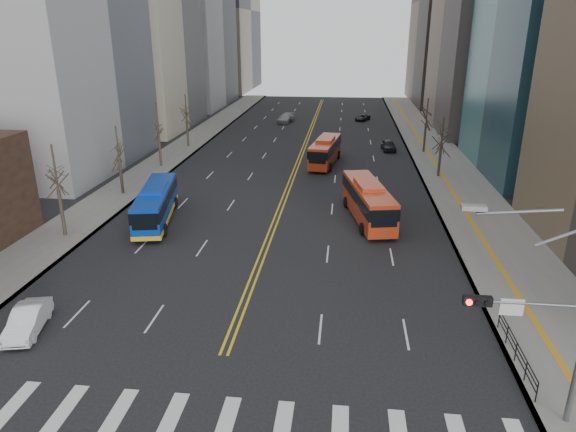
# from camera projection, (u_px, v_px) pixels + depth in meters

# --- Properties ---
(ground) EXTENTS (220.00, 220.00, 0.00)m
(ground) POSITION_uv_depth(u_px,v_px,m) (196.00, 428.00, 21.05)
(ground) COLOR black
(sidewalk_right) EXTENTS (7.00, 130.00, 0.15)m
(sidewalk_right) POSITION_uv_depth(u_px,v_px,m) (444.00, 166.00, 61.18)
(sidewalk_right) COLOR gray
(sidewalk_right) RESTS_ON ground
(sidewalk_left) EXTENTS (5.00, 130.00, 0.15)m
(sidewalk_left) POSITION_uv_depth(u_px,v_px,m) (168.00, 158.00, 64.77)
(sidewalk_left) COLOR gray
(sidewalk_left) RESTS_ON ground
(crosswalk) EXTENTS (26.70, 4.00, 0.01)m
(crosswalk) POSITION_uv_depth(u_px,v_px,m) (196.00, 428.00, 21.05)
(crosswalk) COLOR silver
(crosswalk) RESTS_ON ground
(centerline) EXTENTS (0.55, 100.00, 0.01)m
(centerline) POSITION_uv_depth(u_px,v_px,m) (305.00, 145.00, 72.38)
(centerline) COLOR gold
(centerline) RESTS_ON ground
(signal_mast) EXTENTS (5.37, 0.37, 9.39)m
(signal_mast) POSITION_uv_depth(u_px,v_px,m) (549.00, 319.00, 19.79)
(signal_mast) COLOR slate
(signal_mast) RESTS_ON ground
(pedestrian_railing) EXTENTS (0.06, 6.06, 1.02)m
(pedestrian_railing) POSITION_uv_depth(u_px,v_px,m) (516.00, 349.00, 24.86)
(pedestrian_railing) COLOR black
(pedestrian_railing) RESTS_ON sidewalk_right
(street_trees) EXTENTS (35.20, 47.20, 7.60)m
(street_trees) POSITION_uv_depth(u_px,v_px,m) (219.00, 139.00, 52.38)
(street_trees) COLOR black
(street_trees) RESTS_ON ground
(blue_bus) EXTENTS (4.26, 10.84, 3.12)m
(blue_bus) POSITION_uv_depth(u_px,v_px,m) (156.00, 203.00, 43.17)
(blue_bus) COLOR #0A36A3
(blue_bus) RESTS_ON ground
(red_bus_near) EXTENTS (4.46, 10.70, 3.33)m
(red_bus_near) POSITION_uv_depth(u_px,v_px,m) (368.00, 199.00, 43.37)
(red_bus_near) COLOR #B03112
(red_bus_near) RESTS_ON ground
(red_bus_far) EXTENTS (3.64, 10.26, 3.21)m
(red_bus_far) POSITION_uv_depth(u_px,v_px,m) (325.00, 150.00, 61.49)
(red_bus_far) COLOR #B03112
(red_bus_far) RESTS_ON ground
(car_white) EXTENTS (2.35, 4.35, 1.36)m
(car_white) POSITION_uv_depth(u_px,v_px,m) (28.00, 320.00, 27.57)
(car_white) COLOR silver
(car_white) RESTS_ON ground
(car_dark_mid) EXTENTS (2.02, 4.27, 1.41)m
(car_dark_mid) POSITION_uv_depth(u_px,v_px,m) (388.00, 145.00, 68.93)
(car_dark_mid) COLOR black
(car_dark_mid) RESTS_ON ground
(car_silver) EXTENTS (3.03, 5.34, 1.46)m
(car_silver) POSITION_uv_depth(u_px,v_px,m) (286.00, 118.00, 89.52)
(car_silver) COLOR #9B9BA0
(car_silver) RESTS_ON ground
(car_dark_far) EXTENTS (3.13, 4.20, 1.06)m
(car_dark_far) POSITION_uv_depth(u_px,v_px,m) (362.00, 118.00, 91.53)
(car_dark_far) COLOR black
(car_dark_far) RESTS_ON ground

